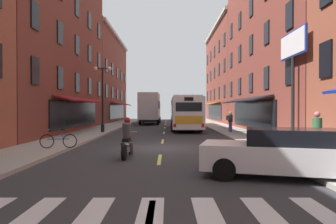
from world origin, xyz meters
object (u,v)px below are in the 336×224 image
box_truck (149,108)px  bicycle_near (57,140)px  transit_bus (184,112)px  street_lamp_twin (101,96)px  pedestrian_near (229,121)px  motorcycle_rider (126,140)px  sedan_near (151,117)px  sedan_mid (286,153)px  billboard_sign (292,57)px  pedestrian_mid (316,133)px

box_truck → bicycle_near: 24.70m
transit_bus → street_lamp_twin: (-6.86, -5.24, 1.39)m
pedestrian_near → street_lamp_twin: 10.44m
bicycle_near → motorcycle_rider: bearing=-28.0°
transit_bus → box_truck: box_truck is taller
box_truck → pedestrian_near: (7.34, -14.54, -1.03)m
sedan_near → sedan_mid: bearing=-81.3°
sedan_mid → pedestrian_near: 15.52m
sedan_near → pedestrian_near: 24.78m
billboard_sign → pedestrian_near: 9.01m
billboard_sign → pedestrian_near: (-1.70, 8.01, -3.76)m
street_lamp_twin → billboard_sign: bearing=-33.0°
motorcycle_rider → pedestrian_near: 13.58m
transit_bus → pedestrian_near: bearing=-55.8°
sedan_mid → billboard_sign: bearing=66.4°
transit_bus → sedan_mid: transit_bus is taller
sedan_near → bicycle_near: bearing=-94.5°
street_lamp_twin → sedan_near: bearing=83.6°
billboard_sign → street_lamp_twin: bearing=147.0°
bicycle_near → pedestrian_mid: (11.00, -2.51, 0.55)m
street_lamp_twin → motorcycle_rider: bearing=-72.9°
transit_bus → street_lamp_twin: street_lamp_twin is taller
bicycle_near → pedestrian_mid: size_ratio=0.97×
motorcycle_rider → transit_bus: bearing=78.8°
street_lamp_twin → pedestrian_mid: bearing=-47.9°
billboard_sign → pedestrian_mid: size_ratio=3.42×
box_truck → street_lamp_twin: street_lamp_twin is taller
transit_bus → bicycle_near: (-6.83, -14.92, -1.14)m
pedestrian_near → billboard_sign: bearing=-1.6°
bicycle_near → sedan_near: bearing=85.5°
sedan_near → bicycle_near: sedan_near is taller
transit_bus → billboard_sign: bearing=-68.6°
sedan_mid → pedestrian_near: bearing=84.3°
motorcycle_rider → pedestrian_mid: bearing=-4.9°
pedestrian_mid → motorcycle_rider: bearing=171.2°
pedestrian_near → pedestrian_mid: 12.48m
motorcycle_rider → pedestrian_near: size_ratio=1.26×
bicycle_near → pedestrian_near: size_ratio=1.04×
sedan_mid → bicycle_near: size_ratio=2.99×
box_truck → pedestrian_mid: 28.21m
motorcycle_rider → bicycle_near: size_ratio=1.22×
transit_bus → box_truck: 10.36m
box_truck → motorcycle_rider: bearing=-88.6°
sedan_near → motorcycle_rider: motorcycle_rider is taller
sedan_near → pedestrian_mid: pedestrian_mid is taller
pedestrian_near → transit_bus: bearing=-159.3°
motorcycle_rider → bicycle_near: bearing=152.0°
pedestrian_mid → sedan_near: bearing=99.1°
transit_bus → street_lamp_twin: 8.74m
motorcycle_rider → street_lamp_twin: bearing=107.1°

